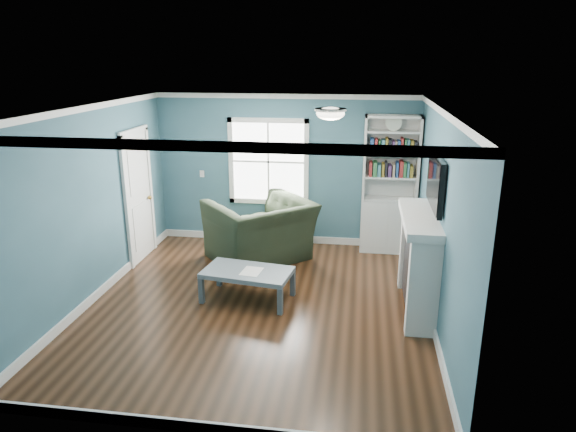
# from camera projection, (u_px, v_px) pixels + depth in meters

# --- Properties ---
(floor) EXTENTS (5.00, 5.00, 0.00)m
(floor) POSITION_uv_depth(u_px,v_px,m) (258.00, 305.00, 6.89)
(floor) COLOR black
(floor) RESTS_ON ground
(room_walls) EXTENTS (5.00, 5.00, 5.00)m
(room_walls) POSITION_uv_depth(u_px,v_px,m) (256.00, 191.00, 6.42)
(room_walls) COLOR #315766
(room_walls) RESTS_ON ground
(trim) EXTENTS (4.50, 5.00, 2.60)m
(trim) POSITION_uv_depth(u_px,v_px,m) (257.00, 217.00, 6.53)
(trim) COLOR white
(trim) RESTS_ON ground
(window) EXTENTS (1.40, 0.06, 1.50)m
(window) POSITION_uv_depth(u_px,v_px,m) (268.00, 162.00, 8.85)
(window) COLOR white
(window) RESTS_ON room_walls
(bookshelf) EXTENTS (0.90, 0.35, 2.31)m
(bookshelf) POSITION_uv_depth(u_px,v_px,m) (389.00, 199.00, 8.55)
(bookshelf) COLOR silver
(bookshelf) RESTS_ON ground
(fireplace) EXTENTS (0.44, 1.58, 1.30)m
(fireplace) POSITION_uv_depth(u_px,v_px,m) (419.00, 264.00, 6.61)
(fireplace) COLOR black
(fireplace) RESTS_ON ground
(tv) EXTENTS (0.06, 1.10, 0.65)m
(tv) POSITION_uv_depth(u_px,v_px,m) (436.00, 182.00, 6.27)
(tv) COLOR black
(tv) RESTS_ON fireplace
(door) EXTENTS (0.12, 0.98, 2.17)m
(door) POSITION_uv_depth(u_px,v_px,m) (138.00, 195.00, 8.20)
(door) COLOR silver
(door) RESTS_ON ground
(ceiling_fixture) EXTENTS (0.38, 0.38, 0.15)m
(ceiling_fixture) POSITION_uv_depth(u_px,v_px,m) (330.00, 113.00, 6.11)
(ceiling_fixture) COLOR white
(ceiling_fixture) RESTS_ON room_walls
(light_switch) EXTENTS (0.08, 0.01, 0.12)m
(light_switch) POSITION_uv_depth(u_px,v_px,m) (202.00, 174.00, 9.09)
(light_switch) COLOR white
(light_switch) RESTS_ON room_walls
(recliner) EXTENTS (1.78, 1.74, 1.32)m
(recliner) POSITION_uv_depth(u_px,v_px,m) (260.00, 221.00, 8.25)
(recliner) COLOR black
(recliner) RESTS_ON ground
(coffee_table) EXTENTS (1.26, 0.81, 0.43)m
(coffee_table) POSITION_uv_depth(u_px,v_px,m) (247.00, 274.00, 6.95)
(coffee_table) COLOR #495258
(coffee_table) RESTS_ON ground
(paper_sheet) EXTENTS (0.29, 0.35, 0.00)m
(paper_sheet) POSITION_uv_depth(u_px,v_px,m) (252.00, 271.00, 6.89)
(paper_sheet) COLOR white
(paper_sheet) RESTS_ON coffee_table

